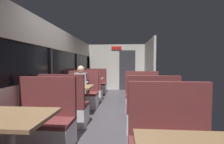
{
  "coord_description": "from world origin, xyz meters",
  "views": [
    {
      "loc": [
        0.36,
        -3.68,
        1.31
      ],
      "look_at": [
        0.02,
        0.91,
        1.07
      ],
      "focal_mm": 24.76,
      "sensor_mm": 36.0,
      "label": 1
    }
  ],
  "objects_px": {
    "bench_far_window_facing_end": "(89,91)",
    "dining_table_mid_window": "(75,90)",
    "dining_table_far_window": "(92,81)",
    "bench_mid_window_facing_end": "(65,110)",
    "bench_rear_aisle_facing_end": "(151,115)",
    "bench_rear_aisle_facing_entry": "(142,99)",
    "bench_near_window_facing_entry": "(43,126)",
    "bench_mid_window_facing_entry": "(82,96)",
    "bench_far_window_facing_entry": "(96,86)",
    "dining_table_near_window": "(10,124)",
    "coffee_cup_secondary": "(90,77)",
    "seated_passenger": "(81,90)",
    "dining_table_rear_aisle": "(146,92)",
    "coffee_cup_primary": "(149,87)"
  },
  "relations": [
    {
      "from": "bench_mid_window_facing_entry",
      "to": "dining_table_far_window",
      "type": "xyz_separation_m",
      "value": [
        0.0,
        1.59,
        0.31
      ]
    },
    {
      "from": "bench_far_window_facing_end",
      "to": "coffee_cup_secondary",
      "type": "bearing_deg",
      "value": 97.56
    },
    {
      "from": "bench_near_window_facing_entry",
      "to": "bench_far_window_facing_end",
      "type": "xyz_separation_m",
      "value": [
        0.0,
        3.17,
        0.0
      ]
    },
    {
      "from": "bench_far_window_facing_entry",
      "to": "bench_mid_window_facing_end",
      "type": "bearing_deg",
      "value": -90.0
    },
    {
      "from": "bench_far_window_facing_entry",
      "to": "bench_rear_aisle_facing_end",
      "type": "height_order",
      "value": "same"
    },
    {
      "from": "seated_passenger",
      "to": "bench_rear_aisle_facing_end",
      "type": "bearing_deg",
      "value": -40.46
    },
    {
      "from": "bench_far_window_facing_end",
      "to": "dining_table_rear_aisle",
      "type": "distance_m",
      "value": 2.55
    },
    {
      "from": "bench_far_window_facing_end",
      "to": "dining_table_mid_window",
      "type": "bearing_deg",
      "value": -90.0
    },
    {
      "from": "bench_near_window_facing_entry",
      "to": "dining_table_mid_window",
      "type": "height_order",
      "value": "bench_near_window_facing_entry"
    },
    {
      "from": "dining_table_near_window",
      "to": "bench_far_window_facing_entry",
      "type": "relative_size",
      "value": 0.82
    },
    {
      "from": "seated_passenger",
      "to": "bench_mid_window_facing_end",
      "type": "bearing_deg",
      "value": -90.0
    },
    {
      "from": "dining_table_near_window",
      "to": "coffee_cup_primary",
      "type": "xyz_separation_m",
      "value": [
        1.84,
        1.99,
        0.15
      ]
    },
    {
      "from": "dining_table_far_window",
      "to": "bench_near_window_facing_entry",
      "type": "bearing_deg",
      "value": -90.0
    },
    {
      "from": "bench_rear_aisle_facing_end",
      "to": "coffee_cup_primary",
      "type": "relative_size",
      "value": 12.22
    },
    {
      "from": "dining_table_far_window",
      "to": "coffee_cup_secondary",
      "type": "distance_m",
      "value": 0.19
    },
    {
      "from": "bench_rear_aisle_facing_end",
      "to": "bench_mid_window_facing_entry",
      "type": "bearing_deg",
      "value": 138.23
    },
    {
      "from": "dining_table_near_window",
      "to": "dining_table_mid_window",
      "type": "height_order",
      "value": "same"
    },
    {
      "from": "dining_table_near_window",
      "to": "bench_far_window_facing_entry",
      "type": "xyz_separation_m",
      "value": [
        0.0,
        5.27,
        -0.31
      ]
    },
    {
      "from": "dining_table_near_window",
      "to": "bench_rear_aisle_facing_entry",
      "type": "bearing_deg",
      "value": 57.26
    },
    {
      "from": "bench_far_window_facing_entry",
      "to": "coffee_cup_secondary",
      "type": "height_order",
      "value": "bench_far_window_facing_entry"
    },
    {
      "from": "bench_mid_window_facing_end",
      "to": "bench_rear_aisle_facing_end",
      "type": "bearing_deg",
      "value": -6.38
    },
    {
      "from": "bench_near_window_facing_entry",
      "to": "coffee_cup_primary",
      "type": "xyz_separation_m",
      "value": [
        1.84,
        1.29,
        0.46
      ]
    },
    {
      "from": "seated_passenger",
      "to": "dining_table_mid_window",
      "type": "bearing_deg",
      "value": -90.0
    },
    {
      "from": "bench_far_window_facing_end",
      "to": "bench_rear_aisle_facing_entry",
      "type": "distance_m",
      "value": 2.09
    },
    {
      "from": "dining_table_mid_window",
      "to": "dining_table_far_window",
      "type": "relative_size",
      "value": 1.0
    },
    {
      "from": "bench_rear_aisle_facing_entry",
      "to": "bench_near_window_facing_entry",
      "type": "bearing_deg",
      "value": -130.65
    },
    {
      "from": "bench_mid_window_facing_end",
      "to": "bench_far_window_facing_end",
      "type": "relative_size",
      "value": 1.0
    },
    {
      "from": "dining_table_near_window",
      "to": "coffee_cup_primary",
      "type": "relative_size",
      "value": 10.0
    },
    {
      "from": "bench_mid_window_facing_entry",
      "to": "bench_rear_aisle_facing_end",
      "type": "relative_size",
      "value": 1.0
    },
    {
      "from": "coffee_cup_secondary",
      "to": "seated_passenger",
      "type": "bearing_deg",
      "value": -86.63
    },
    {
      "from": "bench_near_window_facing_entry",
      "to": "bench_far_window_facing_end",
      "type": "height_order",
      "value": "same"
    },
    {
      "from": "bench_mid_window_facing_entry",
      "to": "dining_table_far_window",
      "type": "distance_m",
      "value": 1.62
    },
    {
      "from": "bench_mid_window_facing_end",
      "to": "bench_rear_aisle_facing_end",
      "type": "distance_m",
      "value": 1.8
    },
    {
      "from": "dining_table_mid_window",
      "to": "dining_table_far_window",
      "type": "bearing_deg",
      "value": 90.0
    },
    {
      "from": "bench_far_window_facing_entry",
      "to": "bench_rear_aisle_facing_entry",
      "type": "xyz_separation_m",
      "value": [
        1.79,
        -2.48,
        0.0
      ]
    },
    {
      "from": "bench_mid_window_facing_end",
      "to": "bench_near_window_facing_entry",
      "type": "bearing_deg",
      "value": -90.0
    },
    {
      "from": "seated_passenger",
      "to": "bench_mid_window_facing_entry",
      "type": "bearing_deg",
      "value": 90.0
    },
    {
      "from": "bench_mid_window_facing_end",
      "to": "dining_table_rear_aisle",
      "type": "xyz_separation_m",
      "value": [
        1.79,
        0.5,
        0.31
      ]
    },
    {
      "from": "dining_table_far_window",
      "to": "bench_far_window_facing_end",
      "type": "bearing_deg",
      "value": -90.0
    },
    {
      "from": "bench_near_window_facing_entry",
      "to": "bench_mid_window_facing_entry",
      "type": "distance_m",
      "value": 2.28
    },
    {
      "from": "dining_table_mid_window",
      "to": "coffee_cup_secondary",
      "type": "distance_m",
      "value": 2.35
    },
    {
      "from": "dining_table_far_window",
      "to": "dining_table_mid_window",
      "type": "bearing_deg",
      "value": -90.0
    },
    {
      "from": "bench_far_window_facing_end",
      "to": "bench_rear_aisle_facing_end",
      "type": "xyz_separation_m",
      "value": [
        1.79,
        -2.48,
        0.0
      ]
    },
    {
      "from": "dining_table_far_window",
      "to": "dining_table_rear_aisle",
      "type": "height_order",
      "value": "same"
    },
    {
      "from": "coffee_cup_secondary",
      "to": "bench_far_window_facing_end",
      "type": "bearing_deg",
      "value": -82.44
    },
    {
      "from": "bench_mid_window_facing_entry",
      "to": "coffee_cup_secondary",
      "type": "bearing_deg",
      "value": 93.51
    },
    {
      "from": "bench_rear_aisle_facing_entry",
      "to": "dining_table_mid_window",
      "type": "bearing_deg",
      "value": -164.41
    },
    {
      "from": "dining_table_near_window",
      "to": "coffee_cup_secondary",
      "type": "height_order",
      "value": "coffee_cup_secondary"
    },
    {
      "from": "dining_table_near_window",
      "to": "coffee_cup_secondary",
      "type": "distance_m",
      "value": 4.64
    },
    {
      "from": "bench_far_window_facing_end",
      "to": "bench_mid_window_facing_end",
      "type": "bearing_deg",
      "value": -90.0
    }
  ]
}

